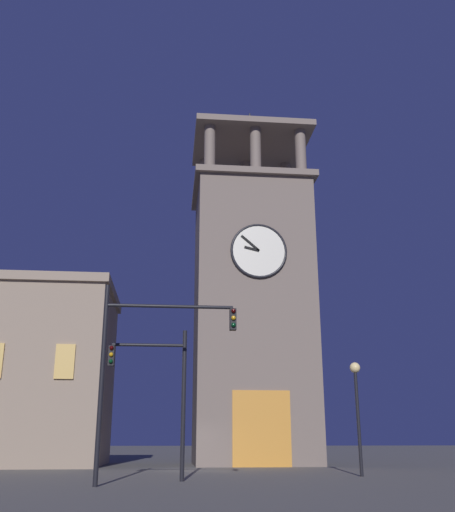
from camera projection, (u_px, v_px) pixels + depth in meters
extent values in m
plane|color=#56544F|center=(191.00, 470.00, 28.36)|extent=(200.00, 200.00, 0.00)
cube|color=#75665B|center=(252.00, 320.00, 36.39)|extent=(7.06, 6.07, 17.07)
cube|color=#75665B|center=(251.00, 191.00, 39.00)|extent=(7.66, 6.67, 0.40)
cylinder|color=#75665B|center=(301.00, 153.00, 37.49)|extent=(0.70, 0.70, 3.13)
cylinder|color=#75665B|center=(255.00, 151.00, 37.22)|extent=(0.70, 0.70, 3.13)
cylinder|color=#75665B|center=(210.00, 148.00, 36.94)|extent=(0.70, 0.70, 3.13)
cylinder|color=#75665B|center=(286.00, 184.00, 42.11)|extent=(0.70, 0.70, 3.13)
cylinder|color=#75665B|center=(246.00, 182.00, 41.84)|extent=(0.70, 0.70, 3.13)
cylinder|color=#75665B|center=(205.00, 181.00, 41.56)|extent=(0.70, 0.70, 3.13)
cube|color=#75665B|center=(250.00, 144.00, 40.05)|extent=(7.66, 6.67, 0.40)
cylinder|color=black|center=(250.00, 128.00, 40.44)|extent=(0.12, 0.12, 2.16)
cylinder|color=silver|center=(259.00, 251.00, 34.51)|extent=(3.23, 0.12, 3.23)
torus|color=black|center=(259.00, 251.00, 34.49)|extent=(3.39, 0.16, 3.39)
cube|color=black|center=(252.00, 249.00, 34.40)|extent=(0.89, 0.06, 0.32)
cube|color=black|center=(250.00, 243.00, 34.50)|extent=(1.12, 0.06, 0.99)
cube|color=orange|center=(261.00, 428.00, 31.60)|extent=(3.20, 0.24, 4.00)
cube|color=#E0B259|center=(65.00, 361.00, 30.35)|extent=(1.00, 0.12, 1.80)
cylinder|color=black|center=(102.00, 381.00, 19.38)|extent=(0.16, 0.16, 6.57)
cylinder|color=black|center=(170.00, 306.00, 20.35)|extent=(4.40, 0.12, 0.12)
cube|color=black|center=(233.00, 320.00, 20.43)|extent=(0.22, 0.30, 0.75)
sphere|color=#360505|center=(233.00, 311.00, 20.34)|extent=(0.16, 0.16, 0.16)
sphere|color=orange|center=(233.00, 318.00, 20.27)|extent=(0.16, 0.16, 0.16)
sphere|color=#063316|center=(234.00, 325.00, 20.19)|extent=(0.16, 0.16, 0.16)
cylinder|color=black|center=(183.00, 403.00, 21.57)|extent=(0.16, 0.16, 5.41)
cylinder|color=black|center=(149.00, 345.00, 22.08)|extent=(2.73, 0.12, 0.12)
cube|color=black|center=(112.00, 356.00, 21.83)|extent=(0.22, 0.30, 0.75)
sphere|color=#360505|center=(112.00, 348.00, 21.74)|extent=(0.16, 0.16, 0.16)
sphere|color=orange|center=(111.00, 355.00, 21.66)|extent=(0.16, 0.16, 0.16)
sphere|color=#063316|center=(111.00, 361.00, 21.59)|extent=(0.16, 0.16, 0.16)
cylinder|color=black|center=(359.00, 423.00, 24.01)|extent=(0.14, 0.14, 4.11)
sphere|color=#F9DB8C|center=(355.00, 368.00, 24.70)|extent=(0.44, 0.44, 0.44)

